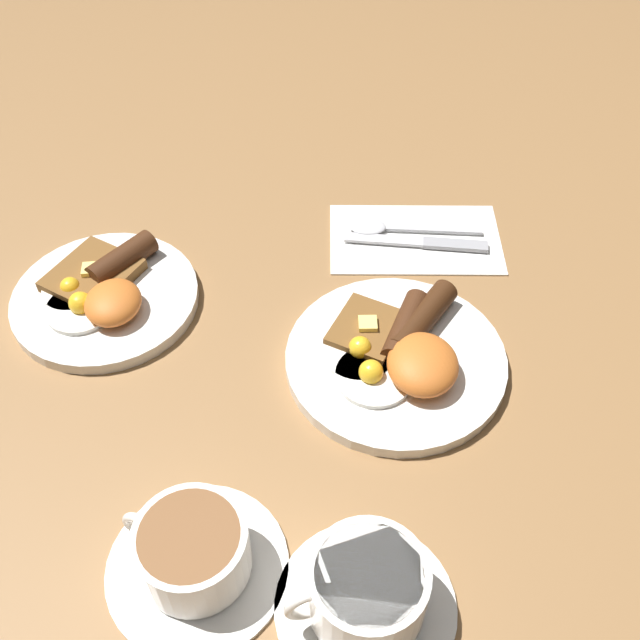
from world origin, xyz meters
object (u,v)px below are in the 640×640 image
Objects in this scene: teacup_far at (193,554)px; spoon at (381,227)px; breakfast_plate_far at (104,294)px; breakfast_plate_near at (398,355)px; teacup_near at (366,593)px; knife at (424,243)px.

teacup_far is 0.95× the size of spoon.
teacup_far is at bearing -153.25° from breakfast_plate_far.
breakfast_plate_near is 1.54× the size of teacup_near.
knife is at bearing -26.63° from teacup_far.
teacup_near reaches higher than knife.
teacup_near reaches higher than breakfast_plate_near.
teacup_near is 0.86× the size of knife.
teacup_far is (-0.31, -0.16, 0.01)m from breakfast_plate_far.
teacup_far is at bearing 66.49° from knife.
knife is at bearing -72.67° from breakfast_plate_far.
teacup_far is 0.48m from knife.
knife is (0.43, -0.22, -0.02)m from teacup_far.
breakfast_plate_far is at bearing 20.45° from knife.
teacup_near is (-0.27, 0.03, 0.02)m from breakfast_plate_near.
teacup_far is (0.03, 0.15, -0.00)m from teacup_near.
knife is (0.12, -0.37, -0.01)m from breakfast_plate_far.
teacup_near is at bearing 173.14° from breakfast_plate_near.
breakfast_plate_far is 0.35m from teacup_far.
teacup_far reaches higher than breakfast_plate_far.
spoon is at bearing -21.91° from knife.
teacup_far reaches higher than breakfast_plate_near.
teacup_near is at bearing 88.74° from spoon.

